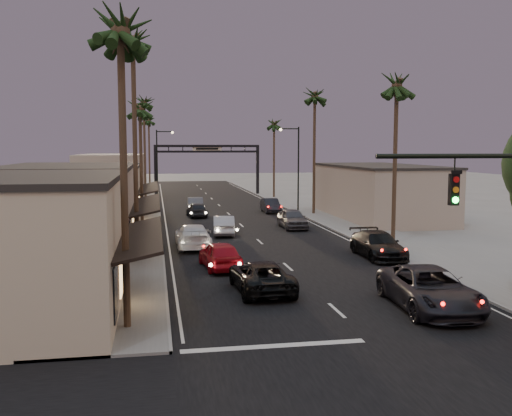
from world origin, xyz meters
name	(u,v)px	position (x,y,z in m)	size (l,w,h in m)	color
ground	(237,221)	(0.00, 40.00, 0.00)	(200.00, 200.00, 0.00)	slate
road	(230,215)	(0.00, 45.00, 0.00)	(14.00, 120.00, 0.02)	black
sidewalk_left	(137,209)	(-9.50, 52.00, 0.06)	(5.00, 92.00, 0.12)	slate
sidewalk_right	(302,206)	(9.50, 52.00, 0.06)	(5.00, 92.00, 0.12)	slate
storefront_near	(20,248)	(-13.00, 12.00, 2.75)	(8.00, 12.00, 5.50)	beige
storefront_mid	(70,211)	(-13.00, 26.00, 2.75)	(8.00, 14.00, 5.50)	gray
storefront_far	(95,195)	(-13.00, 42.00, 2.50)	(8.00, 16.00, 5.00)	beige
storefront_dist	(113,177)	(-13.00, 65.00, 3.00)	(8.00, 20.00, 6.00)	gray
building_right	(378,193)	(14.00, 40.00, 2.50)	(8.00, 18.00, 5.00)	gray
arch	(207,157)	(0.00, 70.00, 5.53)	(15.20, 0.40, 7.27)	black
streetlight_right	(296,163)	(6.92, 45.00, 5.33)	(2.13, 0.30, 9.00)	black
streetlight_left	(159,160)	(-6.92, 58.00, 5.33)	(2.13, 0.30, 9.00)	black
palm_la	(120,19)	(-8.60, 9.00, 11.44)	(3.20, 3.20, 13.20)	#38281C
palm_lb	(133,34)	(-8.60, 22.00, 13.39)	(3.20, 3.20, 15.20)	#38281C
palm_lc	(140,104)	(-8.60, 36.00, 10.47)	(3.20, 3.20, 12.20)	#38281C
palm_ld	(144,99)	(-8.60, 55.00, 12.42)	(3.20, 3.20, 14.20)	#38281C
palm_ra	(397,79)	(8.60, 24.00, 11.44)	(3.20, 3.20, 13.20)	#38281C
palm_rb	(315,92)	(8.60, 44.00, 12.42)	(3.20, 3.20, 14.20)	#38281C
palm_rc	(274,121)	(8.60, 64.00, 10.47)	(3.20, 3.20, 12.20)	#38281C
palm_far	(149,118)	(-8.30, 78.00, 11.44)	(3.20, 3.20, 13.20)	#38281C
oncoming_red	(220,255)	(-3.90, 19.24, 0.80)	(1.88, 4.68, 1.59)	#9C0B15
oncoming_pickup	(261,276)	(-2.56, 13.74, 0.75)	(2.49, 5.39, 1.50)	black
oncoming_silver	(224,225)	(-2.19, 31.84, 0.76)	(1.61, 4.62, 1.52)	#A2A2A7
oncoming_white	(193,236)	(-4.97, 26.34, 0.82)	(2.29, 5.63, 1.63)	silver
oncoming_dgrey	(197,210)	(-3.45, 43.80, 0.73)	(1.71, 4.26, 1.45)	black
oncoming_grey_far	(195,204)	(-3.22, 49.30, 0.76)	(1.60, 4.60, 1.52)	#4E4E53
curbside_near	(430,289)	(3.95, 9.53, 0.88)	(2.92, 6.34, 1.76)	black
curbside_black	(378,245)	(6.20, 20.80, 0.81)	(2.27, 5.59, 1.62)	black
curbside_grey	(292,219)	(4.01, 34.43, 0.84)	(1.99, 4.94, 1.68)	#424246
curbside_far	(270,205)	(4.56, 46.51, 0.74)	(1.57, 4.51, 1.48)	black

